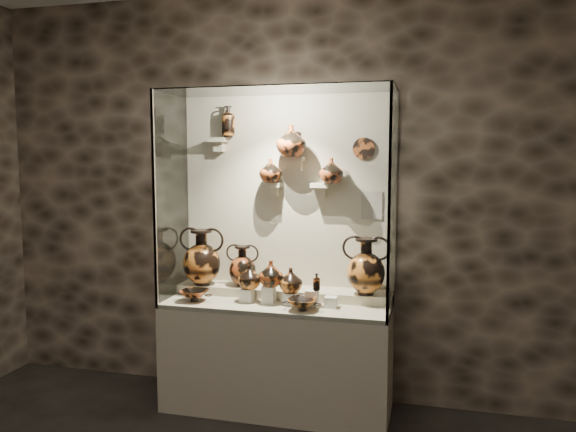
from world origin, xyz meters
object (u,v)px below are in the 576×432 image
(kylix_right, at_px, (302,303))
(ovoid_vase_b, at_px, (291,141))
(ovoid_vase_c, at_px, (331,171))
(amphora_right, at_px, (366,266))
(amphora_left, at_px, (202,257))
(amphora_mid, at_px, (243,266))
(lekythos_small, at_px, (317,281))
(kylix_left, at_px, (195,294))
(jug_a, at_px, (250,277))
(jug_c, at_px, (291,280))
(ovoid_vase_a, at_px, (271,171))
(lekythos_tall, at_px, (228,120))
(jug_b, at_px, (271,274))

(kylix_right, bearing_deg, ovoid_vase_b, 91.84)
(kylix_right, xyz_separation_m, ovoid_vase_c, (0.13, 0.38, 0.93))
(amphora_right, distance_m, ovoid_vase_c, 0.76)
(ovoid_vase_b, bearing_deg, amphora_left, 179.67)
(amphora_mid, relative_size, lekythos_small, 2.22)
(ovoid_vase_b, relative_size, ovoid_vase_c, 1.25)
(kylix_left, bearing_deg, jug_a, 18.30)
(amphora_right, height_order, ovoid_vase_c, ovoid_vase_c)
(ovoid_vase_b, bearing_deg, lekythos_small, -49.20)
(amphora_mid, relative_size, kylix_left, 1.20)
(jug_c, bearing_deg, ovoid_vase_a, 116.46)
(amphora_left, bearing_deg, amphora_mid, -13.70)
(jug_a, height_order, ovoid_vase_a, ovoid_vase_a)
(amphora_mid, xyz_separation_m, lekythos_small, (0.64, -0.22, -0.04))
(kylix_right, bearing_deg, ovoid_vase_c, 46.50)
(jug_c, bearing_deg, lekythos_tall, 138.28)
(jug_a, bearing_deg, lekythos_small, 20.56)
(amphora_mid, bearing_deg, ovoid_vase_a, -12.63)
(jug_a, relative_size, ovoid_vase_c, 0.97)
(amphora_left, xyz_separation_m, lekythos_small, (0.97, -0.18, -0.10))
(amphora_left, relative_size, jug_c, 2.44)
(amphora_left, height_order, kylix_left, amphora_left)
(jug_a, relative_size, ovoid_vase_b, 0.77)
(ovoid_vase_a, relative_size, ovoid_vase_b, 0.78)
(kylix_left, bearing_deg, jug_b, 13.70)
(jug_a, relative_size, lekythos_small, 1.27)
(amphora_right, bearing_deg, ovoid_vase_c, 148.43)
(jug_a, distance_m, ovoid_vase_a, 0.83)
(amphora_right, distance_m, ovoid_vase_b, 1.10)
(amphora_mid, bearing_deg, kylix_right, -54.57)
(jug_c, distance_m, ovoid_vase_a, 0.86)
(jug_a, distance_m, kylix_right, 0.48)
(amphora_mid, relative_size, jug_a, 1.74)
(ovoid_vase_a, bearing_deg, lekythos_small, -47.21)
(lekythos_tall, bearing_deg, amphora_left, -126.53)
(ovoid_vase_b, bearing_deg, amphora_mid, 177.14)
(amphora_right, bearing_deg, lekythos_small, -167.08)
(jug_c, relative_size, lekythos_small, 1.26)
(amphora_left, distance_m, lekythos_small, 0.99)
(amphora_mid, height_order, lekythos_small, amphora_mid)
(amphora_mid, bearing_deg, amphora_left, 164.48)
(ovoid_vase_b, bearing_deg, jug_a, -146.52)
(lekythos_tall, bearing_deg, jug_a, -25.87)
(amphora_right, bearing_deg, jug_a, 174.72)
(kylix_right, relative_size, ovoid_vase_c, 1.39)
(amphora_left, bearing_deg, ovoid_vase_b, -16.73)
(jug_b, height_order, lekythos_small, jug_b)
(kylix_left, height_order, kylix_right, kylix_left)
(lekythos_small, distance_m, kylix_right, 0.20)
(ovoid_vase_b, xyz_separation_m, ovoid_vase_c, (0.30, 0.02, -0.22))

